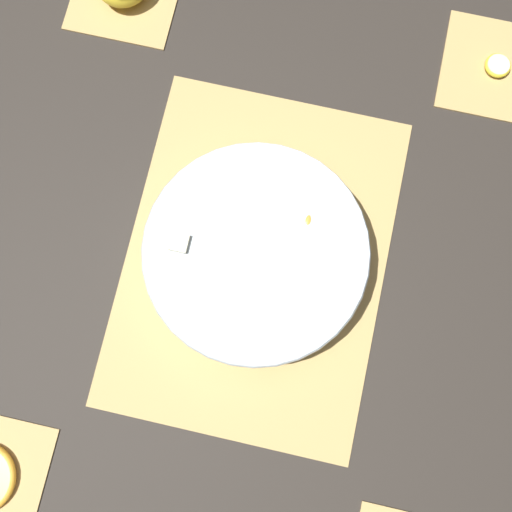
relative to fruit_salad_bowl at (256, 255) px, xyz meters
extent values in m
plane|color=#2D2823|center=(0.00, 0.00, -0.04)|extent=(6.00, 6.00, 0.00)
cube|color=tan|center=(0.00, 0.00, -0.04)|extent=(0.49, 0.36, 0.01)
cube|color=brown|center=(-0.16, 0.00, -0.04)|extent=(0.01, 0.35, 0.00)
cube|color=brown|center=(-0.08, 0.00, -0.04)|extent=(0.01, 0.35, 0.00)
cube|color=brown|center=(0.00, 0.00, -0.04)|extent=(0.01, 0.35, 0.00)
cube|color=brown|center=(0.08, 0.00, -0.04)|extent=(0.01, 0.35, 0.00)
cube|color=brown|center=(0.16, 0.00, -0.04)|extent=(0.01, 0.35, 0.00)
cube|color=brown|center=(-0.34, -0.28, -0.04)|extent=(0.00, 0.16, 0.00)
cube|color=brown|center=(-0.31, -0.28, -0.04)|extent=(0.00, 0.16, 0.00)
cube|color=tan|center=(-0.36, 0.28, -0.04)|extent=(0.16, 0.16, 0.01)
cube|color=brown|center=(-0.40, 0.28, -0.04)|extent=(0.00, 0.16, 0.00)
cube|color=brown|center=(-0.36, 0.28, -0.04)|extent=(0.00, 0.16, 0.00)
cube|color=brown|center=(-0.32, 0.28, -0.04)|extent=(0.00, 0.16, 0.00)
cylinder|color=silver|center=(0.00, 0.00, 0.00)|extent=(0.29, 0.29, 0.06)
torus|color=silver|center=(0.00, 0.00, 0.02)|extent=(0.30, 0.30, 0.01)
cylinder|color=#F4EABC|center=(0.07, 0.08, 0.02)|extent=(0.03, 0.03, 0.01)
cylinder|color=#F4EABC|center=(-0.08, 0.03, -0.02)|extent=(0.03, 0.03, 0.01)
cylinder|color=#F4EABC|center=(0.08, 0.02, -0.02)|extent=(0.02, 0.02, 0.01)
cylinder|color=#F4EABC|center=(-0.01, 0.09, 0.01)|extent=(0.03, 0.03, 0.01)
cylinder|color=#F4EABC|center=(-0.01, 0.00, -0.02)|extent=(0.03, 0.03, 0.01)
cylinder|color=#F4EABC|center=(0.01, -0.08, -0.01)|extent=(0.03, 0.03, 0.01)
cylinder|color=#F4EABC|center=(-0.02, 0.11, 0.01)|extent=(0.03, 0.03, 0.01)
cylinder|color=#F4EABC|center=(0.03, 0.04, 0.00)|extent=(0.03, 0.03, 0.01)
cube|color=beige|center=(0.11, 0.02, 0.01)|extent=(0.03, 0.03, 0.03)
cube|color=beige|center=(0.03, -0.02, -0.02)|extent=(0.03, 0.03, 0.03)
cube|color=beige|center=(-0.03, 0.06, -0.02)|extent=(0.02, 0.02, 0.02)
cube|color=beige|center=(-0.09, 0.07, -0.01)|extent=(0.03, 0.03, 0.03)
cube|color=beige|center=(-0.02, -0.12, -0.02)|extent=(0.03, 0.03, 0.03)
cube|color=beige|center=(0.01, -0.10, 0.02)|extent=(0.02, 0.02, 0.02)
cube|color=beige|center=(-0.08, -0.02, -0.01)|extent=(0.03, 0.03, 0.03)
cube|color=beige|center=(0.07, -0.03, 0.00)|extent=(0.03, 0.03, 0.03)
cube|color=beige|center=(-0.05, 0.02, 0.01)|extent=(0.03, 0.03, 0.03)
cube|color=beige|center=(0.09, 0.08, -0.01)|extent=(0.03, 0.03, 0.03)
ellipsoid|color=red|center=(-0.05, 0.00, -0.01)|extent=(0.03, 0.01, 0.01)
ellipsoid|color=#F9A338|center=(0.00, -0.06, -0.01)|extent=(0.03, 0.02, 0.01)
ellipsoid|color=#F9A338|center=(-0.05, 0.06, 0.02)|extent=(0.03, 0.02, 0.01)
ellipsoid|color=#F9A338|center=(-0.11, 0.03, 0.02)|extent=(0.03, 0.02, 0.02)
cylinder|color=#F4EABC|center=(-0.36, 0.28, -0.03)|extent=(0.03, 0.03, 0.01)
torus|color=yellow|center=(-0.36, 0.28, -0.03)|extent=(0.04, 0.04, 0.01)
camera|label=1|loc=(0.14, 0.03, 0.78)|focal=42.00mm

